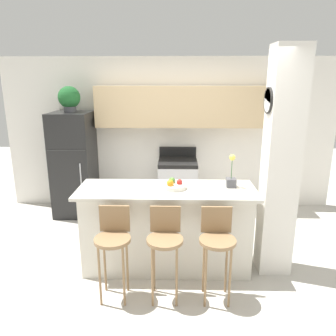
# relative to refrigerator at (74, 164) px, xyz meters

# --- Properties ---
(ground_plane) EXTENTS (14.00, 14.00, 0.00)m
(ground_plane) POSITION_rel_refrigerator_xyz_m (1.56, -1.63, -0.85)
(ground_plane) COLOR beige
(wall_back) EXTENTS (5.60, 0.38, 2.55)m
(wall_back) POSITION_rel_refrigerator_xyz_m (1.66, 0.33, 0.63)
(wall_back) COLOR white
(wall_back) RESTS_ON ground_plane
(pillar_right) EXTENTS (0.38, 0.32, 2.55)m
(pillar_right) POSITION_rel_refrigerator_xyz_m (2.82, -1.65, 0.44)
(pillar_right) COLOR white
(pillar_right) RESTS_ON ground_plane
(counter_bar) EXTENTS (2.03, 0.70, 0.99)m
(counter_bar) POSITION_rel_refrigerator_xyz_m (1.56, -1.63, -0.34)
(counter_bar) COLOR silver
(counter_bar) RESTS_ON ground_plane
(refrigerator) EXTENTS (0.62, 0.72, 1.69)m
(refrigerator) POSITION_rel_refrigerator_xyz_m (0.00, 0.00, 0.00)
(refrigerator) COLOR black
(refrigerator) RESTS_ON ground_plane
(stove_range) EXTENTS (0.63, 0.66, 1.07)m
(stove_range) POSITION_rel_refrigerator_xyz_m (1.70, 0.04, -0.38)
(stove_range) COLOR silver
(stove_range) RESTS_ON ground_plane
(bar_stool_left) EXTENTS (0.36, 0.36, 0.96)m
(bar_stool_left) POSITION_rel_refrigerator_xyz_m (1.04, -2.20, -0.20)
(bar_stool_left) COLOR olive
(bar_stool_left) RESTS_ON ground_plane
(bar_stool_mid) EXTENTS (0.36, 0.36, 0.96)m
(bar_stool_mid) POSITION_rel_refrigerator_xyz_m (1.56, -2.20, -0.20)
(bar_stool_mid) COLOR olive
(bar_stool_mid) RESTS_ON ground_plane
(bar_stool_right) EXTENTS (0.36, 0.36, 0.96)m
(bar_stool_right) POSITION_rel_refrigerator_xyz_m (2.08, -2.20, -0.20)
(bar_stool_right) COLOR olive
(bar_stool_right) RESTS_ON ground_plane
(potted_plant_on_fridge) EXTENTS (0.34, 0.34, 0.40)m
(potted_plant_on_fridge) POSITION_rel_refrigerator_xyz_m (-0.00, 0.00, 1.06)
(potted_plant_on_fridge) COLOR #4C4C51
(potted_plant_on_fridge) RESTS_ON refrigerator
(orchid_vase) EXTENTS (0.11, 0.11, 0.38)m
(orchid_vase) POSITION_rel_refrigerator_xyz_m (2.30, -1.55, 0.26)
(orchid_vase) COLOR #4C4C51
(orchid_vase) RESTS_ON counter_bar
(fruit_bowl) EXTENTS (0.28, 0.28, 0.12)m
(fruit_bowl) POSITION_rel_refrigerator_xyz_m (1.65, -1.63, 0.18)
(fruit_bowl) COLOR silver
(fruit_bowl) RESTS_ON counter_bar
(trash_bin) EXTENTS (0.28, 0.28, 0.38)m
(trash_bin) POSITION_rel_refrigerator_xyz_m (0.53, -0.25, -0.66)
(trash_bin) COLOR #59595B
(trash_bin) RESTS_ON ground_plane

